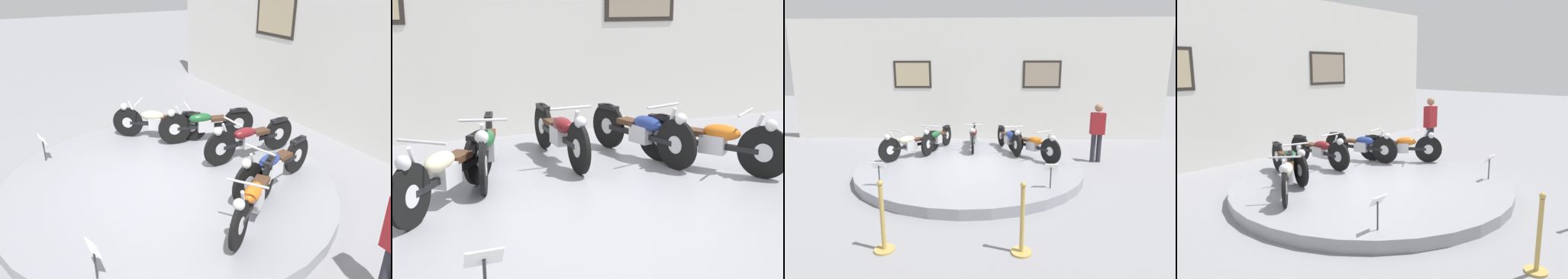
% 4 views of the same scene
% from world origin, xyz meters
% --- Properties ---
extents(ground_plane, '(60.00, 60.00, 0.00)m').
position_xyz_m(ground_plane, '(0.00, 0.00, 0.00)').
color(ground_plane, gray).
extents(display_platform, '(5.51, 5.51, 0.21)m').
position_xyz_m(display_platform, '(0.00, 0.00, 0.10)').
color(display_platform, gray).
rests_on(display_platform, ground_plane).
extents(back_wall, '(14.00, 0.22, 4.43)m').
position_xyz_m(back_wall, '(0.00, 4.20, 2.22)').
color(back_wall, white).
rests_on(back_wall, ground_plane).
extents(motorcycle_cream, '(1.28, 1.59, 0.79)m').
position_xyz_m(motorcycle_cream, '(-1.65, 0.53, 0.59)').
color(motorcycle_cream, black).
rests_on(motorcycle_cream, display_platform).
extents(motorcycle_green, '(0.65, 1.95, 0.80)m').
position_xyz_m(motorcycle_green, '(-1.06, 1.33, 0.60)').
color(motorcycle_green, black).
rests_on(motorcycle_green, display_platform).
extents(motorcycle_maroon, '(0.54, 2.01, 0.80)m').
position_xyz_m(motorcycle_maroon, '(0.00, 1.65, 0.60)').
color(motorcycle_maroon, black).
rests_on(motorcycle_maroon, display_platform).
extents(motorcycle_blue, '(0.67, 1.94, 0.80)m').
position_xyz_m(motorcycle_blue, '(1.06, 1.33, 0.60)').
color(motorcycle_blue, black).
rests_on(motorcycle_blue, display_platform).
extents(motorcycle_orange, '(1.21, 1.65, 0.80)m').
position_xyz_m(motorcycle_orange, '(1.65, 0.53, 0.60)').
color(motorcycle_orange, black).
rests_on(motorcycle_orange, display_platform).
extents(info_placard_front_left, '(0.26, 0.11, 0.51)m').
position_xyz_m(info_placard_front_left, '(-1.70, -1.71, 0.58)').
color(info_placard_front_left, '#333338').
rests_on(info_placard_front_left, display_platform).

